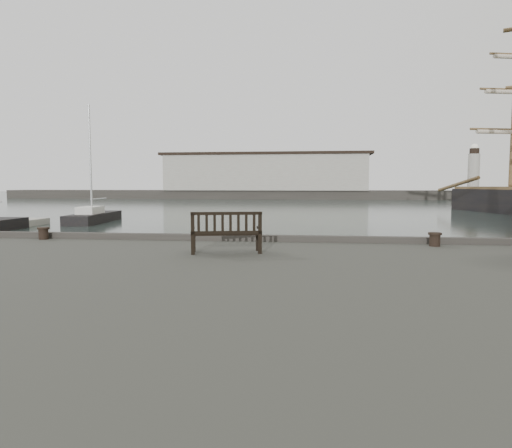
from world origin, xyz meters
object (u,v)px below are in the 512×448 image
at_px(bollard_right, 435,239).
at_px(yacht_d, 94,220).
at_px(bench, 226,240).
at_px(bollard_left, 43,233).

bearing_deg(bollard_right, yacht_d, 131.87).
distance_m(bollard_right, yacht_d, 33.08).
distance_m(bench, yacht_d, 31.32).
xyz_separation_m(bollard_left, yacht_d, (-10.52, 24.39, -1.51)).
distance_m(bench, bollard_left, 6.46).
distance_m(bollard_left, yacht_d, 26.61).
bearing_deg(bollard_left, yacht_d, 113.33).
bearing_deg(bench, bollard_right, 6.43).
bearing_deg(yacht_d, bollard_left, -72.34).
relative_size(bollard_right, yacht_d, 0.04).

